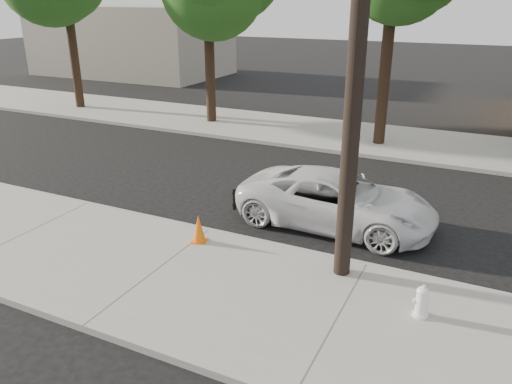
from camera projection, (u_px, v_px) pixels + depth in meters
ground at (247, 205)px, 14.35m from camera, size 120.00×120.00×0.00m
near_sidewalk at (157, 272)px, 10.72m from camera, size 90.00×4.40×0.15m
far_sidewalk at (336, 135)px, 21.46m from camera, size 90.00×5.00×0.15m
curb_near at (210, 232)px, 12.56m from camera, size 90.00×0.12×0.16m
building_far at (131, 41)px, 38.32m from camera, size 14.00×8.00×5.00m
utility_pole at (357, 50)px, 8.92m from camera, size 1.40×0.34×9.00m
police_cruiser at (337, 200)px, 12.87m from camera, size 5.14×2.48×1.41m
fire_hydrant at (422, 302)px, 9.02m from camera, size 0.32×0.29×0.60m
traffic_cone at (199, 229)px, 11.80m from camera, size 0.43×0.43×0.68m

